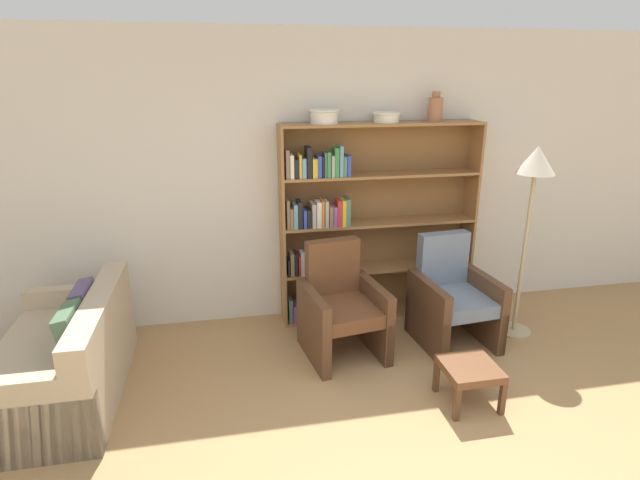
# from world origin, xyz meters

# --- Properties ---
(wall_back) EXTENTS (12.00, 0.06, 2.75)m
(wall_back) POSITION_xyz_m (0.00, 2.72, 1.38)
(wall_back) COLOR silver
(wall_back) RESTS_ON ground
(bookshelf) EXTENTS (1.92, 0.30, 1.92)m
(bookshelf) POSITION_xyz_m (0.16, 2.55, 0.96)
(bookshelf) COLOR olive
(bookshelf) RESTS_ON ground
(bowl_terracotta) EXTENTS (0.27, 0.27, 0.13)m
(bowl_terracotta) POSITION_xyz_m (-0.20, 2.53, 1.99)
(bowl_terracotta) COLOR silver
(bowl_terracotta) RESTS_ON bookshelf
(bowl_cream) EXTENTS (0.26, 0.26, 0.09)m
(bowl_cream) POSITION_xyz_m (0.38, 2.53, 1.98)
(bowl_cream) COLOR silver
(bowl_cream) RESTS_ON bookshelf
(vase_tall) EXTENTS (0.14, 0.14, 0.27)m
(vase_tall) POSITION_xyz_m (0.85, 2.53, 2.04)
(vase_tall) COLOR #A36647
(vase_tall) RESTS_ON bookshelf
(couch) EXTENTS (0.85, 1.50, 0.82)m
(couch) POSITION_xyz_m (-2.36, 1.64, 0.30)
(couch) COLOR tan
(couch) RESTS_ON ground
(armchair_leather) EXTENTS (0.74, 0.77, 0.97)m
(armchair_leather) POSITION_xyz_m (-0.18, 1.88, 0.42)
(armchair_leather) COLOR brown
(armchair_leather) RESTS_ON ground
(armchair_cushioned) EXTENTS (0.70, 0.74, 0.97)m
(armchair_cushioned) POSITION_xyz_m (0.86, 1.88, 0.42)
(armchair_cushioned) COLOR brown
(armchair_cushioned) RESTS_ON ground
(floor_lamp) EXTENTS (0.33, 0.33, 1.77)m
(floor_lamp) POSITION_xyz_m (1.53, 1.90, 1.49)
(floor_lamp) COLOR tan
(floor_lamp) RESTS_ON ground
(footstool) EXTENTS (0.39, 0.39, 0.32)m
(footstool) POSITION_xyz_m (0.58, 0.98, 0.26)
(footstool) COLOR brown
(footstool) RESTS_ON ground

